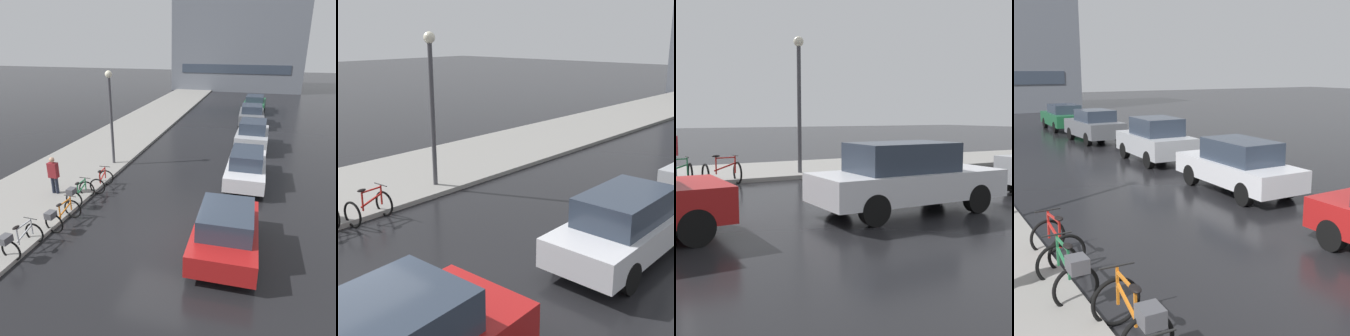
{
  "view_description": "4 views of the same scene",
  "coord_description": "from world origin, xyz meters",
  "views": [
    {
      "loc": [
        2.92,
        -8.93,
        6.11
      ],
      "look_at": [
        -0.2,
        2.06,
        1.71
      ],
      "focal_mm": 35.0,
      "sensor_mm": 36.0,
      "label": 1
    },
    {
      "loc": [
        6.79,
        -3.24,
        4.81
      ],
      "look_at": [
        -0.43,
        4.99,
        1.64
      ],
      "focal_mm": 50.0,
      "sensor_mm": 36.0,
      "label": 2
    },
    {
      "loc": [
        10.88,
        -0.5,
        2.16
      ],
      "look_at": [
        0.53,
        5.14,
        0.83
      ],
      "focal_mm": 50.0,
      "sensor_mm": 36.0,
      "label": 3
    },
    {
      "loc": [
        -5.6,
        -5.23,
        3.53
      ],
      "look_at": [
        -0.21,
        4.12,
        1.27
      ],
      "focal_mm": 50.0,
      "sensor_mm": 36.0,
      "label": 4
    }
  ],
  "objects": [
    {
      "name": "bicycle_farthest",
      "position": [
        -3.52,
        3.04,
        0.39
      ],
      "size": [
        0.79,
        1.13,
        0.95
      ],
      "color": "black",
      "rests_on": "ground"
    },
    {
      "name": "sidewalk_kerb",
      "position": [
        -6.0,
        10.0,
        0.07
      ],
      "size": [
        4.8,
        60.0,
        0.14
      ],
      "primitive_type": "cube",
      "color": "gray",
      "rests_on": "ground"
    },
    {
      "name": "streetlamp",
      "position": [
        -4.3,
        5.99,
        3.05
      ],
      "size": [
        0.35,
        0.35,
        4.85
      ],
      "color": "#424247",
      "rests_on": "ground"
    },
    {
      "name": "car_white",
      "position": [
        2.54,
        5.6,
        0.79
      ],
      "size": [
        1.73,
        4.36,
        1.57
      ],
      "color": "silver",
      "rests_on": "ground"
    }
  ]
}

